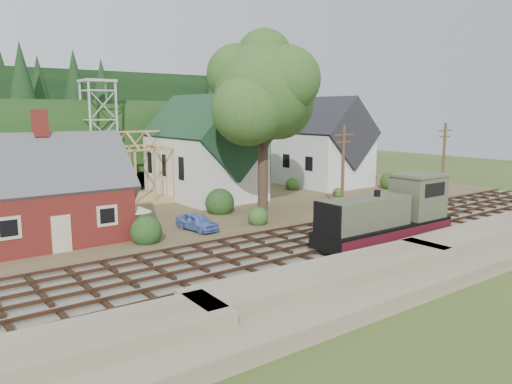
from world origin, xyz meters
TOP-DOWN VIEW (x-y plane):
  - ground at (0.00, 0.00)m, footprint 140.00×140.00m
  - embankment at (0.00, -8.50)m, footprint 64.00×5.00m
  - railroad_bed at (0.00, 0.00)m, footprint 64.00×11.00m
  - village_flat at (0.00, 18.00)m, footprint 64.00×26.00m
  - hillside at (0.00, 42.00)m, footprint 70.00×28.96m
  - ridge at (0.00, 58.00)m, footprint 80.00×20.00m
  - depot at (-16.00, 11.00)m, footprint 10.80×7.41m
  - church at (2.00, 19.68)m, footprint 8.40×15.17m
  - farmhouse at (18.00, 19.00)m, footprint 8.40×10.80m
  - timber_frame at (-6.00, 22.00)m, footprint 8.20×6.20m
  - lattice_tower at (-6.00, 28.00)m, footprint 3.20×3.20m
  - big_tree at (2.17, 10.08)m, footprint 10.90×8.40m
  - telegraph_pole_near at (7.00, 5.20)m, footprint 2.20×0.28m
  - telegraph_pole_far at (22.00, 5.20)m, footprint 2.20×0.28m
  - locomotive at (3.05, -3.00)m, footprint 11.39×2.85m
  - car_blue at (-6.10, 7.57)m, footprint 2.07×4.03m
  - car_red at (25.00, 18.84)m, footprint 4.52×3.36m
  - patio_set at (-10.52, 8.35)m, footprint 2.05×2.05m

SIDE VIEW (x-z plane):
  - ground at x=0.00m, z-range 0.00..0.00m
  - embankment at x=0.00m, z-range -0.80..0.80m
  - hillside at x=0.00m, z-range -6.37..6.37m
  - ridge at x=0.00m, z-range -6.00..6.00m
  - railroad_bed at x=0.00m, z-range 0.00..0.16m
  - village_flat at x=0.00m, z-range 0.00..0.30m
  - car_red at x=25.00m, z-range 0.30..1.44m
  - car_blue at x=-6.10m, z-range 0.30..1.61m
  - locomotive at x=3.05m, z-range -0.25..4.33m
  - patio_set at x=-10.52m, z-range 1.10..3.39m
  - depot at x=-16.00m, z-range -1.29..7.71m
  - timber_frame at x=-6.00m, z-range -0.23..6.76m
  - telegraph_pole_near at x=7.00m, z-range 0.25..8.25m
  - telegraph_pole_far at x=22.00m, z-range 0.25..8.25m
  - farmhouse at x=18.00m, z-range -0.43..10.17m
  - church at x=2.00m, z-range -1.32..11.68m
  - lattice_tower at x=-6.00m, z-range 3.97..16.10m
  - big_tree at x=2.17m, z-range 2.87..17.57m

